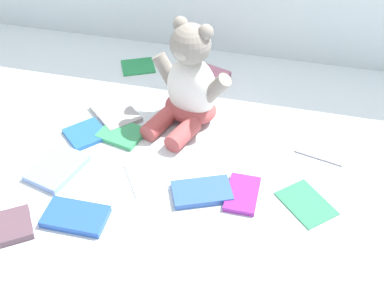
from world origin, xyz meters
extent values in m
plane|color=silver|center=(0.00, 0.00, 0.00)|extent=(3.20, 3.20, 0.00)
ellipsoid|color=white|center=(-0.08, 0.12, 0.09)|extent=(0.16, 0.14, 0.18)
ellipsoid|color=#B24C4C|center=(-0.08, 0.11, 0.03)|extent=(0.17, 0.16, 0.06)
sphere|color=gray|center=(-0.08, 0.11, 0.22)|extent=(0.13, 0.13, 0.10)
ellipsoid|color=#AEA599|center=(-0.09, 0.08, 0.21)|extent=(0.05, 0.04, 0.03)
sphere|color=gray|center=(-0.11, 0.14, 0.26)|extent=(0.05, 0.05, 0.04)
sphere|color=gray|center=(-0.04, 0.11, 0.26)|extent=(0.05, 0.05, 0.04)
cylinder|color=gray|center=(-0.15, 0.14, 0.12)|extent=(0.09, 0.06, 0.09)
cylinder|color=gray|center=(-0.01, 0.09, 0.12)|extent=(0.09, 0.06, 0.09)
cylinder|color=#B24C4C|center=(-0.14, 0.04, 0.02)|extent=(0.08, 0.11, 0.05)
cylinder|color=#B24C4C|center=(-0.07, 0.02, 0.02)|extent=(0.08, 0.11, 0.05)
cube|color=#368D61|center=(0.24, -0.12, 0.00)|extent=(0.14, 0.15, 0.01)
cube|color=blue|center=(-0.23, -0.28, 0.01)|extent=(0.13, 0.08, 0.02)
cube|color=#A5A2A2|center=(-0.27, 0.07, 0.01)|extent=(0.16, 0.16, 0.01)
cube|color=#2562A4|center=(-0.32, -0.02, 0.01)|extent=(0.13, 0.13, 0.01)
cube|color=#335CB0|center=(0.01, -0.15, 0.01)|extent=(0.15, 0.12, 0.01)
cube|color=#379A5D|center=(-0.23, 0.00, 0.01)|extent=(0.12, 0.11, 0.01)
cube|color=#B76682|center=(-0.08, 0.30, 0.01)|extent=(0.15, 0.12, 0.02)
cube|color=#5D424F|center=(-0.36, -0.35, 0.01)|extent=(0.14, 0.14, 0.02)
cube|color=white|center=(-0.13, -0.13, 0.00)|extent=(0.12, 0.13, 0.01)
cube|color=purple|center=(0.10, -0.13, 0.01)|extent=(0.07, 0.11, 0.01)
cube|color=#238B4A|center=(-0.29, 0.31, 0.00)|extent=(0.12, 0.12, 0.01)
cube|color=#9993A3|center=(0.26, 0.06, 0.00)|extent=(0.13, 0.09, 0.01)
cube|color=#84A3E7|center=(-0.33, -0.15, 0.01)|extent=(0.13, 0.15, 0.02)
camera|label=1|loc=(0.17, -0.90, 0.83)|focal=46.97mm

